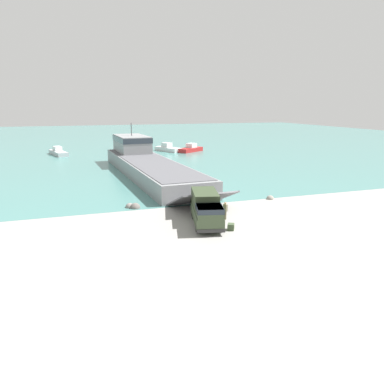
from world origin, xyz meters
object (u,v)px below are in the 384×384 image
Objects in this scene: moored_boat_b at (190,149)px; cargo_crate at (231,227)px; soldier_on_ramp at (225,209)px; moored_boat_a at (168,148)px; landing_craft at (145,161)px; moored_boat_c at (58,152)px; military_truck at (206,208)px.

moored_boat_b reaches higher than cargo_crate.
soldier_on_ramp is 57.11m from moored_boat_a.
landing_craft is at bearing 44.11° from moored_boat_a.
moored_boat_c is at bearing 104.49° from cargo_crate.
military_truck is at bearing -93.11° from landing_craft.
landing_craft reaches higher than cargo_crate.
landing_craft is 5.27× the size of moored_boat_a.
soldier_on_ramp reaches higher than cargo_crate.
landing_craft is 62.18× the size of cargo_crate.
landing_craft is at bearing 92.52° from cargo_crate.
military_truck is at bearing 128.02° from moored_boat_b.
moored_boat_c is (-30.59, 3.75, -0.03)m from moored_boat_b.
moored_boat_c is 12.92× the size of cargo_crate.
soldier_on_ramp is at bearing -88.54° from landing_craft.
landing_craft reaches higher than moored_boat_b.
moored_boat_b is 30.82m from moored_boat_c.
landing_craft is 4.81× the size of moored_boat_c.
landing_craft is 32.02m from cargo_crate.
moored_boat_c is (-14.20, 58.42, -0.90)m from military_truck.
moored_boat_b is 0.81× the size of moored_boat_c.
moored_boat_a reaches higher than moored_boat_b.
moored_boat_a is (11.37, 57.14, -0.84)m from military_truck.
military_truck is at bearing 88.53° from moored_boat_c.
soldier_on_ramp is at bearing 90.84° from moored_boat_c.
cargo_crate is (-9.85, -59.54, -0.40)m from moored_boat_a.
moored_boat_c is (-25.57, 1.28, -0.06)m from moored_boat_a.
cargo_crate is (1.52, -2.40, -1.25)m from military_truck.
landing_craft is 29.97m from moored_boat_b.
cargo_crate is at bearing 130.11° from moored_boat_b.
cargo_crate is at bearing 56.90° from moored_boat_a.
soldier_on_ramp is at bearing 122.03° from military_truck.
military_truck is at bearing 55.04° from moored_boat_a.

